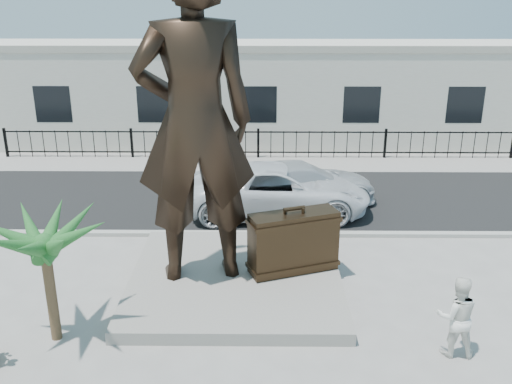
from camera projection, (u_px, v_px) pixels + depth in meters
ground at (255, 318)px, 12.88m from camera, size 100.00×100.00×0.00m
street at (257, 195)px, 20.40m from camera, size 40.00×7.00×0.01m
curb at (257, 234)px, 17.09m from camera, size 40.00×0.25×0.12m
far_sidewalk at (258, 163)px, 24.16m from camera, size 40.00×2.50×0.02m
plinth at (236, 279)px, 14.24m from camera, size 5.20×5.20×0.30m
fence at (258, 144)px, 24.71m from camera, size 22.00×0.10×1.20m
building at (259, 91)px, 28.12m from camera, size 28.00×7.00×4.40m
statue at (194, 123)px, 12.98m from camera, size 3.10×2.35×7.65m
suitcase at (293, 242)px, 14.15m from camera, size 2.30×1.41×1.55m
tourist at (457, 317)px, 11.34m from camera, size 0.89×0.72×1.72m
car_white at (279, 190)px, 18.53m from camera, size 5.98×2.88×1.64m
car_silver at (301, 185)px, 19.17m from camera, size 5.66×3.76×1.52m
worker at (208, 140)px, 23.72m from camera, size 1.49×1.21×2.01m
palm_tree at (57, 338)px, 12.14m from camera, size 1.80×1.80×3.20m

